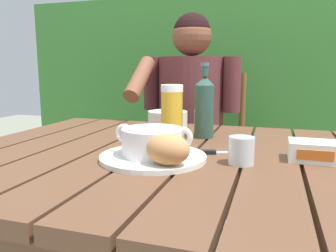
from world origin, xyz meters
The scene contains 13 objects.
dining_table centered at (0.00, 0.00, 0.67)m, with size 1.21×0.96×0.77m.
hedge_backdrop centered at (-0.09, 1.63, 0.87)m, with size 2.88×0.87×1.67m.
chair_near_diner centered at (-0.12, 0.92, 0.48)m, with size 0.48×0.46×0.97m.
person_eating centered at (-0.13, 0.72, 0.74)m, with size 0.48×0.47×1.26m.
serving_plate centered at (-0.02, -0.09, 0.77)m, with size 0.27×0.27×0.01m.
soup_bowl centered at (-0.02, -0.09, 0.81)m, with size 0.21×0.16×0.08m.
bread_roll centered at (0.05, -0.16, 0.81)m, with size 0.10×0.08×0.07m.
beer_glass centered at (-0.04, 0.15, 0.86)m, with size 0.07×0.07×0.18m.
beer_bottle centered at (0.05, 0.22, 0.87)m, with size 0.06×0.06×0.25m.
water_glass_small centered at (0.20, -0.06, 0.80)m, with size 0.06×0.06×0.07m.
butter_tub centered at (0.37, 0.02, 0.79)m, with size 0.12×0.09×0.05m.
table_knife centered at (0.12, 0.02, 0.77)m, with size 0.17×0.07×0.01m.
diner_bowl centered at (-0.12, 0.37, 0.80)m, with size 0.15×0.15×0.06m.
Camera 1 is at (0.27, -0.86, 1.00)m, focal length 35.80 mm.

